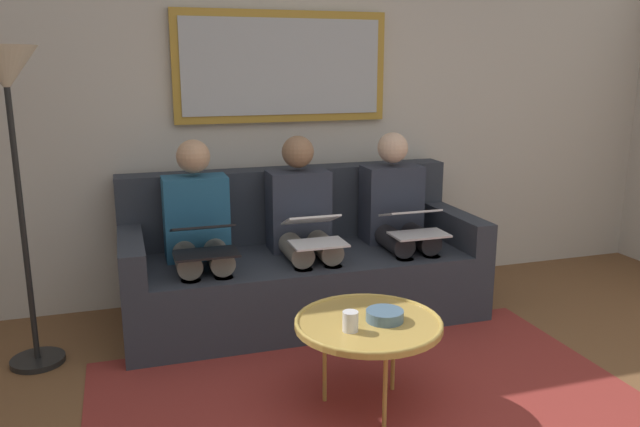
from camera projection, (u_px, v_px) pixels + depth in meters
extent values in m
cube|color=beige|center=(279.00, 105.00, 4.24)|extent=(6.00, 0.12, 2.60)
cube|color=maroon|center=(376.00, 410.00, 2.92)|extent=(2.60, 1.80, 0.01)
cube|color=#2D333D|center=(303.00, 284.00, 3.99)|extent=(2.20, 0.90, 0.42)
cube|color=#2D333D|center=(288.00, 203.00, 4.21)|extent=(2.20, 0.20, 0.48)
cube|color=#2D333D|center=(450.00, 224.00, 4.22)|extent=(0.14, 0.90, 0.20)
cube|color=#2D333D|center=(131.00, 252.00, 3.61)|extent=(0.14, 0.90, 0.20)
cube|color=#B7892D|center=(282.00, 67.00, 4.10)|extent=(1.42, 0.04, 0.71)
cube|color=#B2B7BC|center=(283.00, 67.00, 4.08)|extent=(1.32, 0.01, 0.61)
cylinder|color=tan|center=(368.00, 324.00, 2.87)|extent=(0.68, 0.68, 0.03)
torus|color=tan|center=(368.00, 321.00, 2.86)|extent=(0.68, 0.68, 0.02)
cylinder|color=#B28E42|center=(385.00, 388.00, 2.73)|extent=(0.02, 0.02, 0.40)
cylinder|color=#B28E42|center=(393.00, 352.00, 3.06)|extent=(0.02, 0.02, 0.40)
cylinder|color=#B28E42|center=(325.00, 362.00, 2.96)|extent=(0.02, 0.02, 0.40)
cylinder|color=silver|center=(350.00, 321.00, 2.75)|extent=(0.07, 0.07, 0.09)
cylinder|color=slate|center=(385.00, 316.00, 2.87)|extent=(0.17, 0.17, 0.05)
cube|color=#2D3342|center=(391.00, 203.00, 4.16)|extent=(0.38, 0.22, 0.50)
sphere|color=beige|center=(393.00, 148.00, 4.08)|extent=(0.20, 0.20, 0.20)
cylinder|color=#232328|center=(417.00, 236.00, 4.04)|extent=(0.14, 0.42, 0.14)
cylinder|color=#232328|center=(391.00, 239.00, 3.98)|extent=(0.14, 0.42, 0.14)
cylinder|color=#232328|center=(430.00, 288.00, 3.91)|extent=(0.11, 0.11, 0.42)
cylinder|color=#232328|center=(404.00, 292.00, 3.85)|extent=(0.11, 0.11, 0.42)
cube|color=silver|center=(419.00, 234.00, 3.80)|extent=(0.34, 0.21, 0.01)
cube|color=silver|center=(410.00, 213.00, 3.89)|extent=(0.34, 0.20, 0.07)
cube|color=#A5C6EA|center=(411.00, 212.00, 3.89)|extent=(0.31, 0.18, 0.05)
cube|color=#2D3342|center=(298.00, 210.00, 3.97)|extent=(0.38, 0.22, 0.50)
sphere|color=#997051|center=(298.00, 152.00, 3.89)|extent=(0.20, 0.20, 0.20)
cylinder|color=gray|center=(322.00, 245.00, 3.85)|extent=(0.14, 0.42, 0.14)
cylinder|color=gray|center=(294.00, 248.00, 3.79)|extent=(0.14, 0.42, 0.14)
cylinder|color=gray|center=(333.00, 300.00, 3.72)|extent=(0.11, 0.11, 0.42)
cylinder|color=gray|center=(304.00, 303.00, 3.66)|extent=(0.11, 0.11, 0.42)
cube|color=white|center=(318.00, 243.00, 3.61)|extent=(0.32, 0.22, 0.01)
cube|color=white|center=(311.00, 220.00, 3.72)|extent=(0.32, 0.21, 0.09)
cube|color=#A5C6EA|center=(311.00, 219.00, 3.72)|extent=(0.28, 0.18, 0.07)
cube|color=#235B84|center=(196.00, 217.00, 3.78)|extent=(0.38, 0.22, 0.50)
sphere|color=tan|center=(193.00, 156.00, 3.70)|extent=(0.20, 0.20, 0.20)
cylinder|color=gray|center=(218.00, 254.00, 3.66)|extent=(0.14, 0.42, 0.14)
cylinder|color=gray|center=(186.00, 257.00, 3.60)|extent=(0.14, 0.42, 0.14)
cylinder|color=gray|center=(225.00, 313.00, 3.53)|extent=(0.11, 0.11, 0.42)
cylinder|color=gray|center=(193.00, 317.00, 3.47)|extent=(0.11, 0.11, 0.42)
cube|color=black|center=(206.00, 253.00, 3.42)|extent=(0.34, 0.22, 0.01)
cube|color=black|center=(202.00, 228.00, 3.52)|extent=(0.34, 0.21, 0.07)
cube|color=#A5C6EA|center=(202.00, 227.00, 3.52)|extent=(0.31, 0.18, 0.06)
cylinder|color=black|center=(38.00, 360.00, 3.39)|extent=(0.28, 0.28, 0.03)
cylinder|color=black|center=(23.00, 228.00, 3.22)|extent=(0.03, 0.03, 1.50)
cone|color=beige|center=(5.00, 68.00, 3.03)|extent=(0.32, 0.32, 0.22)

